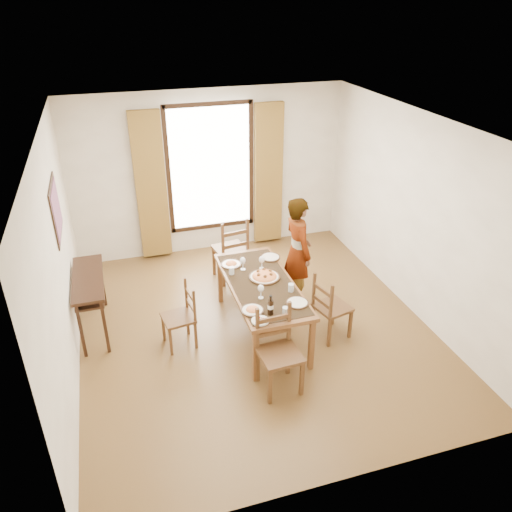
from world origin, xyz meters
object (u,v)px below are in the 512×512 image
object	(u,v)px
dining_table	(261,287)
console_table	(89,285)
man	(298,251)
pasta_platter	(264,275)

from	to	relation	value
dining_table	console_table	bearing A→B (deg)	161.31
console_table	man	bearing A→B (deg)	-2.46
man	pasta_platter	world-z (taller)	man
console_table	dining_table	world-z (taller)	console_table
pasta_platter	dining_table	bearing A→B (deg)	-126.38
man	pasta_platter	distance (m)	0.81
console_table	dining_table	size ratio (longest dim) A/B	0.65
console_table	man	world-z (taller)	man
dining_table	pasta_platter	world-z (taller)	pasta_platter
man	pasta_platter	bearing A→B (deg)	123.29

